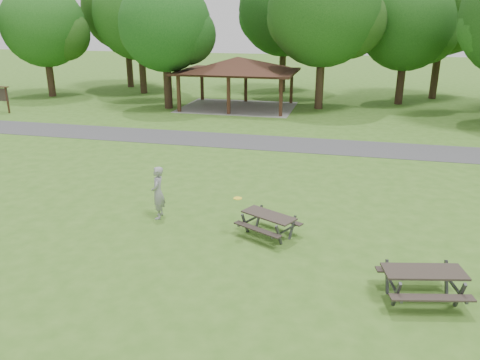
# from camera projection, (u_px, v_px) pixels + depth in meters

# --- Properties ---
(ground) EXTENTS (160.00, 160.00, 0.00)m
(ground) POSITION_uv_depth(u_px,v_px,m) (170.00, 269.00, 12.67)
(ground) COLOR #3E6D1F
(ground) RESTS_ON ground
(asphalt_path) EXTENTS (120.00, 3.20, 0.02)m
(asphalt_path) POSITION_uv_depth(u_px,v_px,m) (265.00, 143.00, 25.53)
(asphalt_path) COLOR #424245
(asphalt_path) RESTS_ON ground
(pavilion) EXTENTS (8.60, 7.01, 3.76)m
(pavilion) POSITION_uv_depth(u_px,v_px,m) (238.00, 66.00, 34.59)
(pavilion) COLOR #382314
(pavilion) RESTS_ON ground
(tree_row_b) EXTENTS (7.14, 6.80, 9.28)m
(tree_row_b) POSITION_uv_depth(u_px,v_px,m) (45.00, 28.00, 38.89)
(tree_row_b) COLOR #331F16
(tree_row_b) RESTS_ON ground
(tree_row_c) EXTENTS (8.19, 7.80, 10.67)m
(tree_row_c) POSITION_uv_depth(u_px,v_px,m) (140.00, 17.00, 40.27)
(tree_row_c) COLOR black
(tree_row_c) RESTS_ON ground
(tree_row_d) EXTENTS (6.93, 6.60, 9.27)m
(tree_row_d) POSITION_uv_depth(u_px,v_px,m) (166.00, 28.00, 33.44)
(tree_row_d) COLOR black
(tree_row_d) RESTS_ON ground
(tree_row_e) EXTENTS (8.40, 8.00, 11.02)m
(tree_row_e) POSITION_uv_depth(u_px,v_px,m) (325.00, 13.00, 32.97)
(tree_row_e) COLOR #322216
(tree_row_e) RESTS_ON ground
(tree_row_f) EXTENTS (7.35, 7.00, 9.55)m
(tree_row_f) POSITION_uv_depth(u_px,v_px,m) (408.00, 27.00, 35.16)
(tree_row_f) COLOR black
(tree_row_f) RESTS_ON ground
(tree_deep_a) EXTENTS (8.40, 8.00, 11.38)m
(tree_deep_a) POSITION_uv_depth(u_px,v_px,m) (126.00, 10.00, 43.95)
(tree_deep_a) COLOR #311F15
(tree_deep_a) RESTS_ON ground
(tree_deep_b) EXTENTS (8.40, 8.00, 11.13)m
(tree_deep_b) POSITION_uv_depth(u_px,v_px,m) (285.00, 13.00, 41.16)
(tree_deep_b) COLOR #2E2114
(tree_deep_b) RESTS_ON ground
(tree_deep_c) EXTENTS (8.82, 8.40, 11.90)m
(tree_deep_c) POSITION_uv_depth(u_px,v_px,m) (446.00, 5.00, 37.18)
(tree_deep_c) COLOR #322016
(tree_deep_c) RESTS_ON ground
(picnic_table_middle) EXTENTS (2.13, 1.99, 0.74)m
(picnic_table_middle) POSITION_uv_depth(u_px,v_px,m) (269.00, 220.00, 14.47)
(picnic_table_middle) COLOR #312923
(picnic_table_middle) RESTS_ON ground
(picnic_table_far) EXTENTS (2.17, 1.89, 0.82)m
(picnic_table_far) POSITION_uv_depth(u_px,v_px,m) (423.00, 278.00, 11.12)
(picnic_table_far) COLOR #2D2621
(picnic_table_far) RESTS_ON ground
(frisbee_in_flight) EXTENTS (0.28, 0.28, 0.02)m
(frisbee_in_flight) POSITION_uv_depth(u_px,v_px,m) (238.00, 198.00, 14.16)
(frisbee_in_flight) COLOR yellow
(frisbee_in_flight) RESTS_ON ground
(frisbee_thrower) EXTENTS (0.56, 0.73, 1.81)m
(frisbee_thrower) POSITION_uv_depth(u_px,v_px,m) (158.00, 193.00, 15.68)
(frisbee_thrower) COLOR gray
(frisbee_thrower) RESTS_ON ground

